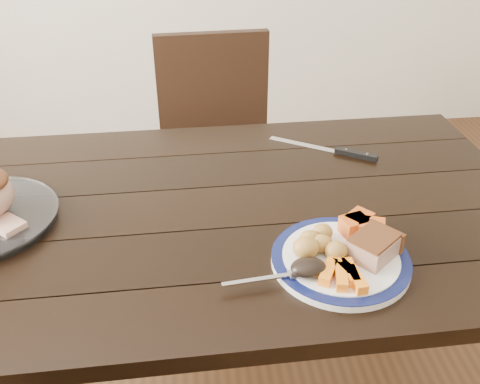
{
  "coord_description": "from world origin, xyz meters",
  "views": [
    {
      "loc": [
        -0.03,
        -1.07,
        1.46
      ],
      "look_at": [
        0.08,
        -0.02,
        0.8
      ],
      "focal_mm": 40.0,
      "sensor_mm": 36.0,
      "label": 1
    }
  ],
  "objects": [
    {
      "name": "carving_knife",
      "position": [
        0.4,
        0.23,
        0.76
      ],
      "size": [
        0.28,
        0.19,
        0.01
      ],
      "rotation": [
        0.0,
        0.0,
        -0.56
      ],
      "color": "silver",
      "rests_on": "dining_table"
    },
    {
      "name": "chair_far",
      "position": [
        0.08,
        0.74,
        0.52
      ],
      "size": [
        0.44,
        0.45,
        0.93
      ],
      "rotation": [
        0.0,
        0.0,
        3.2
      ],
      "color": "black",
      "rests_on": "ground"
    },
    {
      "name": "dining_table",
      "position": [
        0.0,
        0.0,
        0.66
      ],
      "size": [
        1.62,
        0.93,
        0.75
      ],
      "rotation": [
        0.0,
        0.0,
        0.02
      ],
      "color": "black",
      "rests_on": "ground"
    },
    {
      "name": "fork",
      "position": [
        0.12,
        -0.29,
        0.77
      ],
      "size": [
        0.18,
        0.04,
        0.0
      ],
      "rotation": [
        0.0,
        0.0,
        0.11
      ],
      "color": "silver",
      "rests_on": "dinner_plate"
    },
    {
      "name": "roasted_potatoes",
      "position": [
        0.22,
        -0.22,
        0.79
      ],
      "size": [
        0.11,
        0.11,
        0.05
      ],
      "color": "gold",
      "rests_on": "dinner_plate"
    },
    {
      "name": "carrot_batons",
      "position": [
        0.25,
        -0.3,
        0.78
      ],
      "size": [
        0.09,
        0.11,
        0.02
      ],
      "color": "orange",
      "rests_on": "dinner_plate"
    },
    {
      "name": "plate_rim",
      "position": [
        0.26,
        -0.24,
        0.77
      ],
      "size": [
        0.29,
        0.29,
        0.02
      ],
      "primitive_type": "torus",
      "color": "#0D1341",
      "rests_on": "dinner_plate"
    },
    {
      "name": "cut_slice",
      "position": [
        -0.44,
        -0.06,
        0.78
      ],
      "size": [
        0.09,
        0.09,
        0.02
      ],
      "primitive_type": "cube",
      "rotation": [
        0.0,
        0.0,
        -0.72
      ],
      "color": "tan",
      "rests_on": "serving_platter"
    },
    {
      "name": "dark_mushroom",
      "position": [
        0.19,
        -0.29,
        0.79
      ],
      "size": [
        0.07,
        0.05,
        0.03
      ],
      "primitive_type": "ellipsoid",
      "color": "black",
      "rests_on": "dinner_plate"
    },
    {
      "name": "pork_slice",
      "position": [
        0.33,
        -0.24,
        0.79
      ],
      "size": [
        0.12,
        0.12,
        0.04
      ],
      "primitive_type": "cube",
      "rotation": [
        0.0,
        0.0,
        0.69
      ],
      "color": "tan",
      "rests_on": "dinner_plate"
    },
    {
      "name": "dinner_plate",
      "position": [
        0.26,
        -0.24,
        0.76
      ],
      "size": [
        0.29,
        0.29,
        0.02
      ],
      "primitive_type": "cylinder",
      "color": "white",
      "rests_on": "dining_table"
    },
    {
      "name": "pumpkin_wedges",
      "position": [
        0.33,
        -0.17,
        0.79
      ],
      "size": [
        0.1,
        0.09,
        0.04
      ],
      "color": "orange",
      "rests_on": "dinner_plate"
    }
  ]
}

